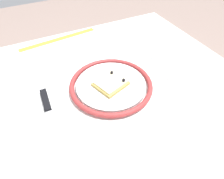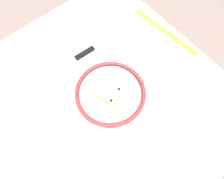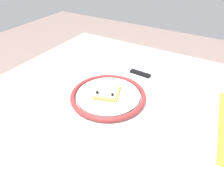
% 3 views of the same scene
% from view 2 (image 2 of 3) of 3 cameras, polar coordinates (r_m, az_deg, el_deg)
% --- Properties ---
extents(ground_plane, '(6.00, 6.00, 0.00)m').
position_cam_2_polar(ground_plane, '(1.56, -1.42, -12.23)').
color(ground_plane, gray).
extents(dining_table, '(0.95, 0.89, 0.77)m').
position_cam_2_polar(dining_table, '(0.91, -2.39, -4.08)').
color(dining_table, white).
rests_on(dining_table, ground_plane).
extents(plate, '(0.27, 0.27, 0.02)m').
position_cam_2_polar(plate, '(0.81, -0.45, -0.90)').
color(plate, white).
rests_on(plate, dining_table).
extents(pizza_slice_near, '(0.11, 0.11, 0.03)m').
position_cam_2_polar(pizza_slice_near, '(0.80, -0.86, -0.60)').
color(pizza_slice_near, tan).
rests_on(pizza_slice_near, plate).
extents(knife, '(0.03, 0.24, 0.01)m').
position_cam_2_polar(knife, '(0.90, -9.00, 8.46)').
color(knife, silver).
rests_on(knife, dining_table).
extents(fork, '(0.04, 0.20, 0.00)m').
position_cam_2_polar(fork, '(0.79, 10.77, -11.08)').
color(fork, silver).
rests_on(fork, dining_table).
extents(measuring_tape, '(0.34, 0.06, 0.00)m').
position_cam_2_polar(measuring_tape, '(0.99, 14.07, 14.70)').
color(measuring_tape, yellow).
rests_on(measuring_tape, dining_table).
extents(napkin, '(0.17, 0.16, 0.00)m').
position_cam_2_polar(napkin, '(0.87, 21.87, -3.06)').
color(napkin, white).
rests_on(napkin, dining_table).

